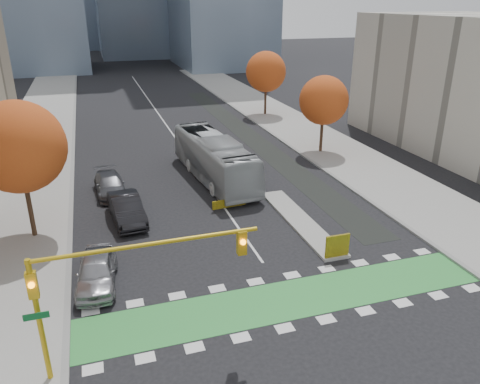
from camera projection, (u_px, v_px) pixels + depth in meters
ground at (302, 318)px, 20.90m from camera, size 300.00×300.00×0.00m
sidewalk_west at (22, 191)px, 34.68m from camera, size 7.00×120.00×0.15m
sidewalk_east at (345, 156)px, 42.29m from camera, size 7.00×120.00×0.15m
curb_west at (72, 185)px, 35.67m from camera, size 0.30×120.00×0.16m
curb_east at (310, 160)px, 41.30m from camera, size 0.30×120.00×0.16m
bike_crossing at (289, 299)px, 22.22m from camera, size 20.00×3.00×0.01m
centre_line at (162, 118)px, 56.13m from camera, size 0.15×70.00×0.01m
bike_lane_paint at (247, 135)px, 49.43m from camera, size 2.50×50.00×0.01m
median_island at (300, 221)px, 29.92m from camera, size 1.60×10.00×0.16m
hazard_board at (337, 246)px, 25.42m from camera, size 1.40×0.12×1.30m
tree_west at (19, 147)px, 25.95m from camera, size 5.20×5.20×8.22m
tree_east_near at (324, 100)px, 41.81m from camera, size 4.40×4.40×7.08m
tree_east_far at (266, 72)px, 55.90m from camera, size 4.80×4.80×7.65m
traffic_signal_west at (111, 277)px, 16.68m from camera, size 8.53×0.56×5.20m
bus at (214, 158)px, 36.56m from camera, size 4.07×12.65×3.46m
parked_car_a at (96, 271)px, 23.07m from camera, size 2.31×4.78×1.57m
parked_car_b at (127, 209)px, 29.83m from camera, size 2.25×5.28×1.69m
parked_car_c at (110, 185)px, 34.07m from camera, size 2.33×5.07×1.44m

